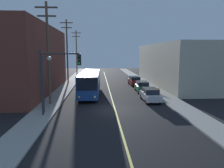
{
  "coord_description": "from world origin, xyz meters",
  "views": [
    {
      "loc": [
        -1.71,
        -21.2,
        5.93
      ],
      "look_at": [
        0.0,
        5.04,
        2.0
      ],
      "focal_mm": 33.57,
      "sensor_mm": 36.0,
      "label": 1
    }
  ],
  "objects": [
    {
      "name": "traffic_signal_left_corner",
      "position": [
        -5.41,
        -1.78,
        4.3
      ],
      "size": [
        3.75,
        0.48,
        6.0
      ],
      "color": "#2D2D33",
      "rests_on": "sidewalk_left"
    },
    {
      "name": "building_left_brick",
      "position": [
        -13.49,
        11.2,
        4.91
      ],
      "size": [
        10.0,
        23.28,
        9.82
      ],
      "color": "brown",
      "rests_on": "ground"
    },
    {
      "name": "utility_pole_near",
      "position": [
        -7.24,
        2.62,
        6.28
      ],
      "size": [
        2.4,
        0.28,
        11.21
      ],
      "color": "brown",
      "rests_on": "sidewalk_left"
    },
    {
      "name": "parked_car_red",
      "position": [
        4.93,
        16.66,
        0.84
      ],
      "size": [
        1.97,
        4.47,
        1.62
      ],
      "color": "maroon",
      "rests_on": "ground"
    },
    {
      "name": "fire_hydrant",
      "position": [
        6.85,
        7.82,
        0.58
      ],
      "size": [
        0.44,
        0.26,
        0.84
      ],
      "color": "red",
      "rests_on": "sidewalk_right"
    },
    {
      "name": "parked_car_silver",
      "position": [
        4.63,
        3.7,
        0.84
      ],
      "size": [
        1.84,
        4.41,
        1.62
      ],
      "color": "#B7B7BC",
      "rests_on": "ground"
    },
    {
      "name": "street_lamp_left",
      "position": [
        -6.83,
        -0.94,
        3.74
      ],
      "size": [
        0.98,
        0.4,
        5.5
      ],
      "color": "#38383D",
      "rests_on": "sidewalk_left"
    },
    {
      "name": "lane_stripe_center",
      "position": [
        0.0,
        15.0,
        0.01
      ],
      "size": [
        0.16,
        60.0,
        0.01
      ],
      "primitive_type": "cube",
      "color": "#D8CC4C",
      "rests_on": "ground"
    },
    {
      "name": "sidewalk_right",
      "position": [
        7.25,
        10.0,
        0.07
      ],
      "size": [
        2.5,
        90.0,
        0.15
      ],
      "primitive_type": "cube",
      "color": "gray",
      "rests_on": "ground"
    },
    {
      "name": "ground_plane",
      "position": [
        0.0,
        0.0,
        0.0
      ],
      "size": [
        120.0,
        120.0,
        0.0
      ],
      "primitive_type": "plane",
      "color": "black"
    },
    {
      "name": "city_bus",
      "position": [
        -2.89,
        8.39,
        1.82
      ],
      "size": [
        2.87,
        12.21,
        3.2
      ],
      "color": "navy",
      "rests_on": "ground"
    },
    {
      "name": "sidewalk_left",
      "position": [
        -7.25,
        10.0,
        0.07
      ],
      "size": [
        2.5,
        90.0,
        0.15
      ],
      "primitive_type": "cube",
      "color": "gray",
      "rests_on": "ground"
    },
    {
      "name": "utility_pole_mid",
      "position": [
        -7.63,
        19.74,
        6.66
      ],
      "size": [
        2.4,
        0.28,
        11.96
      ],
      "color": "brown",
      "rests_on": "sidewalk_left"
    },
    {
      "name": "utility_pole_far",
      "position": [
        -7.42,
        34.82,
        6.42
      ],
      "size": [
        2.4,
        0.28,
        11.49
      ],
      "color": "brown",
      "rests_on": "sidewalk_left"
    },
    {
      "name": "building_right_warehouse",
      "position": [
        14.49,
        17.56,
        3.77
      ],
      "size": [
        12.0,
        25.86,
        7.55
      ],
      "color": "beige",
      "rests_on": "ground"
    },
    {
      "name": "parked_car_green",
      "position": [
        4.93,
        9.95,
        0.84
      ],
      "size": [
        1.95,
        4.46,
        1.62
      ],
      "color": "#196038",
      "rests_on": "ground"
    }
  ]
}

